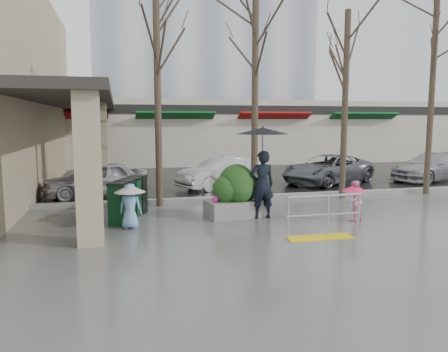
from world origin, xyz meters
name	(u,v)px	position (x,y,z in m)	size (l,w,h in m)	color
ground	(252,229)	(0.00, 0.00, 0.00)	(120.00, 120.00, 0.00)	#51514F
street_asphalt	(164,158)	(0.00, 22.00, 0.01)	(120.00, 36.00, 0.01)	black
curb	(217,199)	(0.00, 4.00, 0.07)	(120.00, 0.30, 0.15)	gray
canopy_slab	(76,98)	(-4.80, 8.00, 3.62)	(2.80, 18.00, 0.25)	#2D2823
pillar_front	(88,166)	(-3.90, -0.50, 1.75)	(0.55, 0.55, 3.50)	tan
pillar_back	(100,148)	(-3.90, 6.00, 1.75)	(0.55, 0.55, 3.50)	tan
storefront_row	(200,132)	(2.00, 17.97, 2.01)	(34.00, 6.74, 4.00)	beige
office_tower	(196,12)	(4.00, 30.00, 12.50)	(18.00, 12.00, 25.00)	#8C99A8
handrail	(322,222)	(1.36, -1.20, 0.38)	(1.90, 0.50, 1.03)	yellow
tree_west	(157,44)	(-2.00, 3.60, 5.08)	(3.20, 3.20, 6.80)	#382B21
tree_midwest	(255,44)	(1.20, 3.60, 5.23)	(3.20, 3.20, 7.00)	#382B21
tree_mideast	(347,59)	(4.50, 3.60, 4.86)	(3.20, 3.20, 6.50)	#382B21
tree_east	(434,47)	(8.00, 3.60, 5.38)	(3.20, 3.20, 7.20)	#382B21
woman	(262,164)	(0.64, 1.12, 1.55)	(1.48, 1.48, 2.60)	black
child_pink	(354,198)	(3.00, 0.22, 0.64)	(0.67, 0.67, 1.11)	#FA99BF
child_blue	(130,201)	(-3.00, 0.78, 0.72)	(0.79, 0.79, 1.16)	#80AEE3
planter	(237,192)	(0.01, 1.47, 0.72)	(1.86, 1.15, 1.52)	slate
news_boxes	(129,199)	(-3.00, 1.98, 0.57)	(1.18, 2.05, 1.13)	#0B3217
car_a	(96,179)	(-4.09, 6.02, 0.63)	(1.49, 3.70, 1.26)	silver
car_b	(223,173)	(0.87, 6.83, 0.63)	(1.33, 3.82, 1.26)	silver
car_c	(328,169)	(5.64, 6.94, 0.63)	(2.09, 4.53, 1.26)	slate
car_d	(431,167)	(10.72, 6.72, 0.63)	(1.77, 4.34, 1.26)	#A4A4A9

